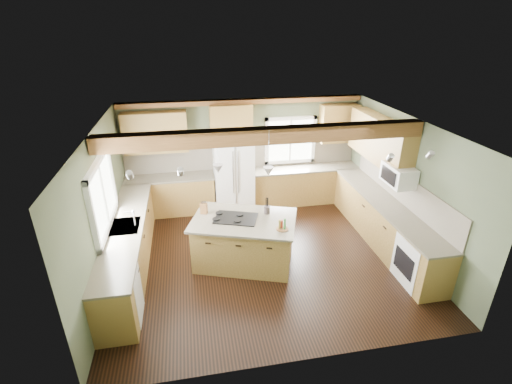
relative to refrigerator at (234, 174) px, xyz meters
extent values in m
plane|color=black|center=(0.30, -2.12, -0.90)|extent=(5.60, 5.60, 0.00)
plane|color=silver|center=(0.30, -2.12, 1.70)|extent=(5.60, 5.60, 0.00)
plane|color=#49543B|center=(0.30, 0.38, 0.40)|extent=(5.60, 0.00, 5.60)
plane|color=#49543B|center=(-2.50, -2.12, 0.40)|extent=(0.00, 5.00, 5.00)
plane|color=#49543B|center=(3.10, -2.12, 0.40)|extent=(0.00, 5.00, 5.00)
cube|color=#563418|center=(0.30, -2.22, 1.57)|extent=(5.55, 0.26, 0.26)
cube|color=#563418|center=(0.30, 0.28, 1.64)|extent=(5.55, 0.20, 0.10)
cube|color=brown|center=(0.30, 0.36, 0.31)|extent=(5.58, 0.03, 0.58)
cube|color=brown|center=(3.08, -2.07, 0.31)|extent=(0.03, 3.70, 0.58)
cube|color=brown|center=(-1.49, 0.08, -0.46)|extent=(2.02, 0.60, 0.88)
cube|color=#464033|center=(-1.49, 0.08, 0.00)|extent=(2.06, 0.64, 0.04)
cube|color=brown|center=(1.79, 0.08, -0.46)|extent=(2.62, 0.60, 0.88)
cube|color=#464033|center=(1.79, 0.08, 0.00)|extent=(2.66, 0.64, 0.04)
cube|color=brown|center=(-2.20, -2.07, -0.46)|extent=(0.60, 3.70, 0.88)
cube|color=#464033|center=(-2.20, -2.07, 0.00)|extent=(0.64, 3.74, 0.04)
cube|color=brown|center=(2.80, -2.07, -0.46)|extent=(0.60, 3.70, 0.88)
cube|color=#464033|center=(2.80, -2.07, 0.00)|extent=(0.64, 3.74, 0.04)
cube|color=brown|center=(-1.69, 0.21, 1.05)|extent=(1.40, 0.35, 0.90)
cube|color=brown|center=(0.00, 0.21, 1.25)|extent=(0.96, 0.35, 0.70)
cube|color=brown|center=(2.92, -1.22, 1.05)|extent=(0.35, 2.20, 0.90)
cube|color=brown|center=(2.60, 0.21, 1.05)|extent=(0.90, 0.35, 0.90)
cube|color=white|center=(-2.48, -2.07, 0.65)|extent=(0.04, 1.60, 1.05)
cube|color=white|center=(1.45, 0.36, 0.65)|extent=(1.10, 0.04, 1.00)
cube|color=#262628|center=(-2.20, -2.07, 0.01)|extent=(0.50, 0.65, 0.03)
cylinder|color=#B2B2B7|center=(-2.02, -2.07, 0.15)|extent=(0.02, 0.02, 0.28)
cube|color=white|center=(-2.19, -3.37, -0.47)|extent=(0.60, 0.60, 0.84)
cube|color=white|center=(2.79, -3.37, -0.47)|extent=(0.60, 0.72, 0.84)
cube|color=white|center=(2.88, -2.17, 0.65)|extent=(0.40, 0.70, 0.38)
cone|color=#B2B2B7|center=(-0.51, -2.07, 0.98)|extent=(0.18, 0.18, 0.16)
cone|color=#B2B2B7|center=(0.31, -2.36, 0.98)|extent=(0.18, 0.18, 0.16)
cube|color=white|center=(0.00, 0.00, 0.00)|extent=(0.90, 0.74, 1.80)
cube|color=olive|center=(-0.10, -2.22, -0.46)|extent=(2.00, 1.58, 0.88)
cube|color=#464033|center=(-0.10, -2.22, 0.00)|extent=(2.15, 1.73, 0.04)
cube|color=black|center=(-0.24, -2.17, 0.03)|extent=(0.88, 0.73, 0.02)
cube|color=brown|center=(-0.80, -1.85, 0.12)|extent=(0.15, 0.13, 0.21)
cylinder|color=#39312D|center=(0.36, -2.07, 0.09)|extent=(0.15, 0.15, 0.15)
camera|label=1|loc=(-0.96, -8.05, 3.32)|focal=26.00mm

